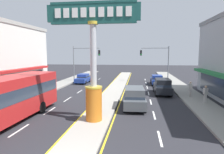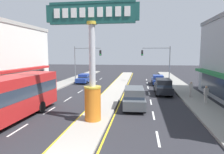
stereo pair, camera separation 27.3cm
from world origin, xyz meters
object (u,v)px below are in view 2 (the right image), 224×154
(pedestrian_near_kerb, at_px, (206,93))
(pedestrian_far_side, at_px, (191,88))
(traffic_light_left_side, at_px, (85,58))
(traffic_light_right_side, at_px, (159,58))
(district_sign, at_px, (92,64))
(sedan_near_left_lane, at_px, (158,80))
(sedan_far_left_oncoming, at_px, (84,78))
(suv_far_right_lane, at_px, (134,97))
(suv_mid_left_lane, at_px, (163,86))
(bus_near_right_lane, at_px, (3,98))

(pedestrian_near_kerb, relative_size, pedestrian_far_side, 1.00)
(traffic_light_left_side, bearing_deg, traffic_light_right_side, 3.91)
(district_sign, height_order, traffic_light_left_side, district_sign)
(sedan_near_left_lane, height_order, sedan_far_left_oncoming, same)
(pedestrian_far_side, bearing_deg, sedan_far_left_oncoming, 147.71)
(traffic_light_right_side, bearing_deg, sedan_near_left_lane, -97.26)
(district_sign, relative_size, traffic_light_left_side, 1.34)
(traffic_light_right_side, distance_m, sedan_near_left_lane, 4.13)
(sedan_far_left_oncoming, distance_m, pedestrian_near_kerb, 19.91)
(pedestrian_near_kerb, bearing_deg, district_sign, -146.93)
(sedan_far_left_oncoming, bearing_deg, traffic_light_left_side, 102.34)
(traffic_light_left_side, bearing_deg, pedestrian_far_side, -35.20)
(suv_far_right_lane, relative_size, sedan_near_left_lane, 1.09)
(suv_mid_left_lane, bearing_deg, sedan_near_left_lane, 89.99)
(bus_near_right_lane, distance_m, sedan_near_left_lane, 23.20)
(bus_near_right_lane, bearing_deg, suv_far_right_lane, 31.30)
(district_sign, xyz_separation_m, suv_mid_left_lane, (6.11, 10.82, -3.25))
(traffic_light_right_side, bearing_deg, district_sign, -107.23)
(district_sign, relative_size, sedan_far_left_oncoming, 1.92)
(district_sign, height_order, suv_mid_left_lane, district_sign)
(sedan_near_left_lane, xyz_separation_m, pedestrian_far_side, (2.79, -9.43, 0.35))
(suv_far_right_lane, height_order, suv_mid_left_lane, same)
(traffic_light_right_side, height_order, sedan_near_left_lane, traffic_light_right_side)
(district_sign, xyz_separation_m, sedan_far_left_oncoming, (-6.11, 18.44, -3.44))
(suv_mid_left_lane, xyz_separation_m, sedan_far_left_oncoming, (-12.22, 7.62, -0.20))
(bus_near_right_lane, relative_size, pedestrian_far_side, 6.67)
(suv_far_right_lane, bearing_deg, traffic_light_right_side, 77.75)
(district_sign, relative_size, pedestrian_far_side, 4.93)
(district_sign, distance_m, suv_mid_left_lane, 12.85)
(traffic_light_left_side, relative_size, suv_far_right_lane, 1.32)
(traffic_light_right_side, bearing_deg, pedestrian_near_kerb, -77.17)
(traffic_light_right_side, xyz_separation_m, suv_far_right_lane, (-3.58, -16.50, -3.26))
(traffic_light_left_side, relative_size, bus_near_right_lane, 0.55)
(sedan_near_left_lane, relative_size, pedestrian_far_side, 2.55)
(sedan_far_left_oncoming, height_order, pedestrian_near_kerb, pedestrian_near_kerb)
(suv_far_right_lane, relative_size, sedan_far_left_oncoming, 1.09)
(traffic_light_left_side, xyz_separation_m, sedan_near_left_lane, (12.51, -1.36, -3.46))
(traffic_light_left_side, height_order, pedestrian_near_kerb, traffic_light_left_side)
(district_sign, relative_size, traffic_light_right_side, 1.34)
(traffic_light_left_side, relative_size, pedestrian_far_side, 3.67)
(traffic_light_left_side, distance_m, sedan_far_left_oncoming, 3.71)
(suv_far_right_lane, distance_m, pedestrian_far_side, 7.77)
(district_sign, bearing_deg, pedestrian_near_kerb, 33.07)
(bus_near_right_lane, xyz_separation_m, pedestrian_far_side, (15.01, 10.26, -0.73))
(suv_far_right_lane, bearing_deg, bus_near_right_lane, -148.70)
(pedestrian_near_kerb, distance_m, pedestrian_far_side, 2.77)
(sedan_near_left_lane, height_order, pedestrian_far_side, pedestrian_far_side)
(traffic_light_left_side, height_order, sedan_near_left_lane, traffic_light_left_side)
(suv_far_right_lane, xyz_separation_m, pedestrian_near_kerb, (6.84, 2.17, 0.15))
(sedan_near_left_lane, bearing_deg, bus_near_right_lane, -121.83)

